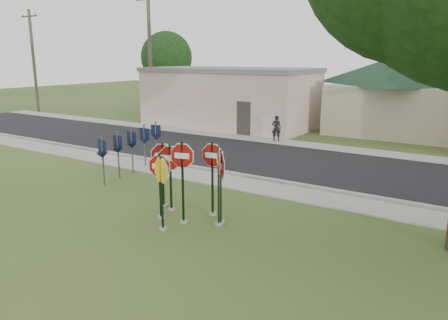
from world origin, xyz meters
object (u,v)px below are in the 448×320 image
Objects in this scene: utility_pole_near at (150,57)px; stop_sign_center at (183,171)px; stop_sign_left at (160,179)px; pedestrian at (276,128)px; stop_sign_yellow at (161,184)px.

stop_sign_center is at bearing -44.98° from utility_pole_near.
stop_sign_left is 13.70m from pedestrian.
pedestrian is at bearing 101.43° from stop_sign_left.
stop_sign_left is (-0.67, 0.69, -0.11)m from stop_sign_yellow.
stop_sign_center is at bearing 6.09° from stop_sign_left.
utility_pole_near is 11.47m from pedestrian.
pedestrian is (10.66, -0.86, -4.14)m from utility_pole_near.
utility_pole_near is at bearing -22.91° from pedestrian.
stop_sign_center is at bearing 78.33° from stop_sign_yellow.
stop_sign_center reaches higher than stop_sign_yellow.
utility_pole_near reaches higher than stop_sign_center.
utility_pole_near is (-14.20, 14.19, 3.33)m from stop_sign_center.
stop_sign_center is 0.90m from stop_sign_left.
stop_sign_center reaches higher than stop_sign_left.
stop_sign_yellow is at bearing 85.17° from pedestrian.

